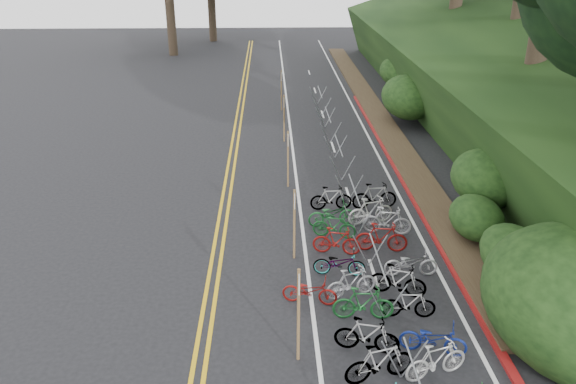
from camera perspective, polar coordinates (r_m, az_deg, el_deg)
name	(u,v)px	position (r m, az deg, el deg)	size (l,w,h in m)	color
ground	(279,360)	(14.84, -0.90, -16.67)	(120.00, 120.00, 0.00)	black
road_markings	(289,195)	(23.44, 0.15, -0.30)	(7.47, 80.00, 0.01)	gold
red_curb	(400,175)	(25.83, 11.31, 1.71)	(0.25, 28.00, 0.10)	maroon
embankment	(507,83)	(33.76, 21.33, 10.31)	(14.30, 48.14, 9.11)	black
bike_racks_rest	(339,151)	(25.99, 5.16, 4.13)	(1.14, 23.00, 1.17)	gray
signpost_near	(299,310)	(13.92, 1.08, -11.85)	(0.08, 0.40, 2.67)	brown
signposts_rest	(286,133)	(26.57, -0.22, 5.99)	(0.08, 18.40, 2.50)	brown
bike_front	(310,291)	(16.54, 2.21, -9.99)	(1.62, 0.56, 0.85)	maroon
bike_valet	(379,281)	(17.07, 9.23, -8.88)	(3.05, 13.59, 1.08)	beige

